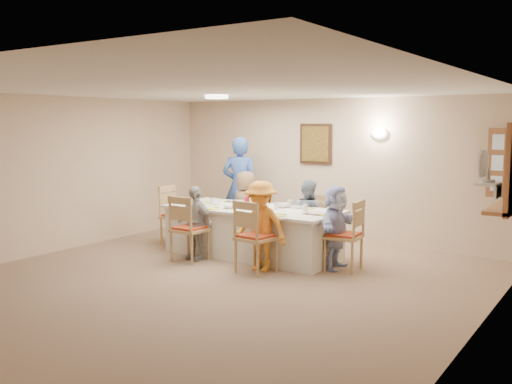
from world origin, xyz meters
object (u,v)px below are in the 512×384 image
Objects in this scene: chair_left_end at (178,215)px; chair_right_end at (344,235)px; chair_front_left at (190,228)px; condiment_ketchup at (247,201)px; chair_back_right at (311,223)px; caregiver at (240,187)px; diner_front_right at (261,226)px; chair_front_right at (256,236)px; diner_back_right at (307,216)px; chair_back_left at (250,217)px; dining_table at (253,232)px; diner_back_left at (246,208)px; diner_right_end at (335,227)px; diner_front_left at (195,223)px; desk_fan at (486,170)px.

chair_left_end reaches higher than chair_right_end.
chair_front_left reaches higher than condiment_ketchup.
caregiver reaches higher than chair_back_right.
diner_front_right is at bearing -175.10° from chair_front_left.
diner_back_right is (0.00, 1.48, 0.07)m from chair_front_right.
dining_table is at bearing -63.21° from chair_back_left.
diner_back_left is 1.81m from diner_front_right.
chair_front_left is 1.21m from diner_front_right.
diner_right_end is (2.02, -0.80, 0.16)m from chair_back_left.
diner_front_left is at bearing -77.32° from chair_right_end.
chair_front_right is 1.21m from diner_front_left.
chair_back_left is at bearing 128.57° from diner_front_right.
chair_front_left is at bearing -126.87° from dining_table.
chair_front_left is 0.84× the size of diner_right_end.
dining_table is at bearing 86.48° from diner_right_end.
caregiver is 8.55× the size of condiment_ketchup.
desk_fan is 0.33× the size of chair_back_right.
caregiver reaches higher than chair_back_left.
caregiver is (-0.45, 1.95, 0.41)m from chair_front_left.
chair_back_right is (0.60, 0.80, 0.08)m from dining_table.
chair_back_left is 2.00m from chair_front_right.
chair_right_end reaches higher than chair_back_right.
desk_fan is at bearing -9.43° from condiment_ketchup.
desk_fan reaches higher than diner_back_left.
condiment_ketchup is at bearing 130.34° from diner_back_left.
caregiver is at bearing -77.82° from chair_front_left.
chair_back_right is 1.14m from condiment_ketchup.
caregiver reaches higher than condiment_ketchup.
desk_fan is 4.27m from chair_front_left.
chair_back_left is 2.29m from chair_right_end.
diner_back_right is 5.47× the size of condiment_ketchup.
condiment_ketchup is at bearing -41.60° from chair_front_right.
diner_front_right is at bearing -112.34° from chair_left_end.
condiment_ketchup is (-0.69, -0.81, 0.41)m from chair_back_right.
chair_right_end is at bearing -93.52° from diner_right_end.
dining_table is 12.94× the size of condiment_ketchup.
chair_right_end is 1.18m from diner_front_right.
chair_front_left is 2.04m from caregiver.
diner_front_right is (0.00, 0.12, 0.12)m from chair_front_right.
caregiver is (-0.45, 0.35, 0.47)m from chair_back_left.
desk_fan is 0.25× the size of diner_right_end.
chair_back_right is 0.18m from diner_back_right.
diner_front_right is 0.99m from condiment_ketchup.
condiment_ketchup is (0.51, 0.79, 0.36)m from chair_front_left.
chair_right_end is 4.71× the size of condiment_ketchup.
dining_table is 2.37× the size of diner_back_right.
chair_front_left is 0.80× the size of diner_back_left.
chair_front_left is 1.20m from chair_front_right.
chair_back_right is 0.81× the size of diner_front_left.
chair_back_left is at bearing 161.14° from desk_fan.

